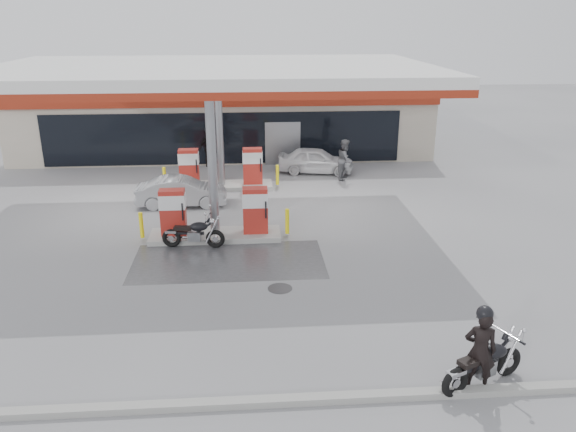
% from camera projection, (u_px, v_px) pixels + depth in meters
% --- Properties ---
extents(ground, '(90.00, 90.00, 0.00)m').
position_uv_depth(ground, '(213.00, 262.00, 17.64)').
color(ground, gray).
rests_on(ground, ground).
extents(wet_patch, '(6.00, 3.00, 0.00)m').
position_uv_depth(wet_patch, '(229.00, 261.00, 17.67)').
color(wet_patch, '#4C4C4F').
rests_on(wet_patch, ground).
extents(drain_cover, '(0.70, 0.70, 0.01)m').
position_uv_depth(drain_cover, '(280.00, 288.00, 15.90)').
color(drain_cover, '#38383A').
rests_on(drain_cover, ground).
extents(kerb, '(28.00, 0.25, 0.15)m').
position_uv_depth(kerb, '(194.00, 405.00, 11.05)').
color(kerb, gray).
rests_on(kerb, ground).
extents(store_building, '(22.00, 8.22, 4.00)m').
position_uv_depth(store_building, '(226.00, 113.00, 31.91)').
color(store_building, beige).
rests_on(store_building, ground).
extents(canopy, '(16.00, 10.02, 5.51)m').
position_uv_depth(canopy, '(213.00, 74.00, 20.54)').
color(canopy, silver).
rests_on(canopy, ground).
extents(pump_island_near, '(5.14, 1.30, 1.78)m').
position_uv_depth(pump_island_near, '(215.00, 219.00, 19.27)').
color(pump_island_near, '#9E9E99').
rests_on(pump_island_near, ground).
extents(pump_island_far, '(5.14, 1.30, 1.78)m').
position_uv_depth(pump_island_far, '(221.00, 172.00, 24.90)').
color(pump_island_far, '#9E9E99').
rests_on(pump_island_far, ground).
extents(main_motorcycle, '(2.07, 1.12, 1.13)m').
position_uv_depth(main_motorcycle, '(485.00, 364.00, 11.61)').
color(main_motorcycle, black).
rests_on(main_motorcycle, ground).
extents(biker_main, '(0.74, 0.58, 1.80)m').
position_uv_depth(biker_main, '(480.00, 350.00, 11.38)').
color(biker_main, black).
rests_on(biker_main, ground).
extents(parked_motorcycle, '(2.11, 0.81, 1.08)m').
position_uv_depth(parked_motorcycle, '(194.00, 234.00, 18.56)').
color(parked_motorcycle, black).
rests_on(parked_motorcycle, ground).
extents(sedan_white, '(3.88, 2.14, 1.25)m').
position_uv_depth(sedan_white, '(316.00, 160.00, 27.31)').
color(sedan_white, white).
rests_on(sedan_white, ground).
extents(attendant, '(0.98, 1.11, 1.89)m').
position_uv_depth(attendant, '(345.00, 159.00, 26.16)').
color(attendant, '#5C5D61').
rests_on(attendant, ground).
extents(hatchback_silver, '(3.61, 1.30, 1.18)m').
position_uv_depth(hatchback_silver, '(181.00, 192.00, 22.59)').
color(hatchback_silver, '#95989C').
rests_on(hatchback_silver, ground).
extents(parked_car_left, '(4.30, 1.84, 1.24)m').
position_uv_depth(parked_car_left, '(123.00, 146.00, 30.18)').
color(parked_car_left, '#A4A7AB').
rests_on(parked_car_left, ground).
extents(biker_walking, '(1.16, 1.12, 1.94)m').
position_uv_depth(biker_walking, '(209.00, 148.00, 28.33)').
color(biker_walking, black).
rests_on(biker_walking, ground).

